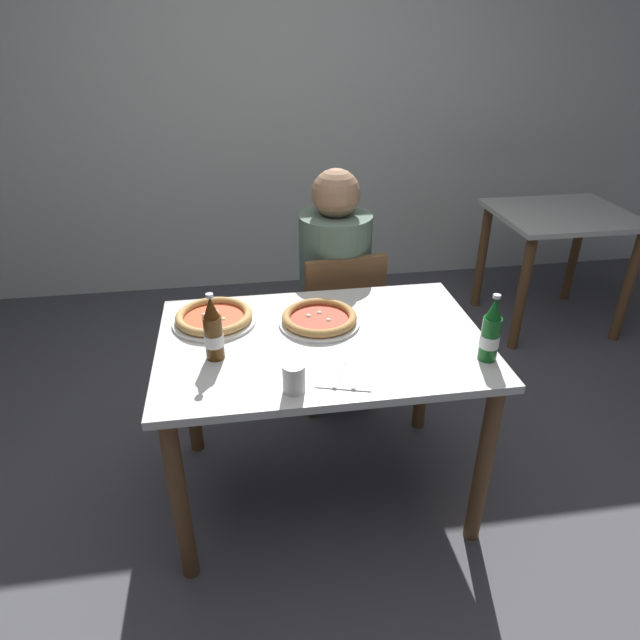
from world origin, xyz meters
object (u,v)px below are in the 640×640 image
(pizza_margherita_near, at_px, (214,318))
(beer_bottle_left, at_px, (491,333))
(paper_cup, at_px, (294,378))
(chair_behind_table, at_px, (338,320))
(dining_table_main, at_px, (322,364))
(dining_table_background, at_px, (558,237))
(diner_seated, at_px, (335,297))
(pizza_marinara_far, at_px, (319,319))
(napkin_with_cutlery, at_px, (346,374))
(beer_bottle_center, at_px, (213,332))

(pizza_margherita_near, height_order, beer_bottle_left, beer_bottle_left)
(beer_bottle_left, height_order, paper_cup, beer_bottle_left)
(chair_behind_table, bearing_deg, dining_table_main, 66.58)
(dining_table_background, relative_size, pizza_margherita_near, 2.48)
(dining_table_main, xyz_separation_m, paper_cup, (-0.14, -0.31, 0.16))
(chair_behind_table, relative_size, pizza_margherita_near, 2.63)
(dining_table_background, bearing_deg, dining_table_main, -143.27)
(diner_seated, height_order, paper_cup, diner_seated)
(pizza_marinara_far, relative_size, beer_bottle_left, 1.27)
(beer_bottle_left, relative_size, paper_cup, 2.60)
(dining_table_main, xyz_separation_m, pizza_marinara_far, (0.01, 0.11, 0.14))
(diner_seated, relative_size, napkin_with_cutlery, 5.40)
(pizza_marinara_far, distance_m, paper_cup, 0.45)
(dining_table_background, distance_m, paper_cup, 2.41)
(dining_table_main, bearing_deg, diner_seated, 75.76)
(pizza_marinara_far, height_order, napkin_with_cutlery, pizza_marinara_far)
(dining_table_background, height_order, pizza_margherita_near, pizza_margherita_near)
(chair_behind_table, bearing_deg, pizza_margherita_near, 29.46)
(chair_behind_table, distance_m, beer_bottle_center, 0.96)
(pizza_margherita_near, height_order, beer_bottle_center, beer_bottle_center)
(diner_seated, bearing_deg, pizza_marinara_far, -106.32)
(diner_seated, bearing_deg, napkin_with_cutlery, -98.01)
(beer_bottle_left, relative_size, beer_bottle_center, 1.00)
(dining_table_main, bearing_deg, chair_behind_table, 73.87)
(diner_seated, distance_m, dining_table_background, 1.63)
(diner_seated, bearing_deg, beer_bottle_left, -67.01)
(dining_table_background, bearing_deg, pizza_marinara_far, -145.71)
(pizza_margherita_near, bearing_deg, diner_seated, 40.28)
(pizza_margherita_near, bearing_deg, pizza_marinara_far, -10.11)
(beer_bottle_left, xyz_separation_m, beer_bottle_center, (-0.93, 0.15, 0.00))
(dining_table_main, height_order, napkin_with_cutlery, napkin_with_cutlery)
(pizza_margherita_near, xyz_separation_m, paper_cup, (0.25, -0.49, 0.03))
(beer_bottle_left, height_order, beer_bottle_center, same)
(chair_behind_table, height_order, beer_bottle_left, beer_bottle_left)
(dining_table_main, distance_m, beer_bottle_left, 0.63)
(chair_behind_table, height_order, beer_bottle_center, beer_bottle_center)
(beer_bottle_center, relative_size, napkin_with_cutlery, 1.10)
(pizza_margherita_near, bearing_deg, dining_table_main, -25.19)
(chair_behind_table, bearing_deg, beer_bottle_left, 106.40)
(napkin_with_cutlery, bearing_deg, paper_cup, -160.52)
(dining_table_main, distance_m, napkin_with_cutlery, 0.27)
(beer_bottle_center, bearing_deg, pizza_marinara_far, 25.21)
(pizza_margherita_near, relative_size, beer_bottle_left, 1.31)
(chair_behind_table, bearing_deg, beer_bottle_center, 43.18)
(napkin_with_cutlery, bearing_deg, pizza_margherita_near, 135.34)
(diner_seated, xyz_separation_m, pizza_margherita_near, (-0.56, -0.48, 0.19))
(pizza_margherita_near, height_order, pizza_marinara_far, same)
(napkin_with_cutlery, bearing_deg, pizza_marinara_far, 95.25)
(dining_table_background, bearing_deg, diner_seated, -158.56)
(diner_seated, xyz_separation_m, pizza_marinara_far, (-0.16, -0.55, 0.19))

